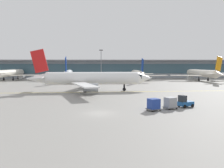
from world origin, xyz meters
The scene contains 12 objects.
ground_plane centered at (0.00, 0.00, 0.00)m, with size 400.00×400.00×0.00m, color gray.
taxiway_centreline_stripe centered at (-2.15, 25.76, 0.00)m, with size 110.00×0.36×0.01m, color yellow.
terminal_concourse centered at (0.00, 88.34, 4.92)m, with size 227.42×11.00×9.60m.
gate_airplane_1 centered at (-41.69, 70.66, 3.18)m, with size 29.68×31.98×10.59m.
gate_airplane_2 centered at (-14.50, 65.69, 3.08)m, with size 28.73×31.01×10.27m.
gate_airplane_3 centered at (16.42, 68.15, 2.94)m, with size 27.57×29.55×9.82m.
gate_airplane_4 centered at (44.93, 65.43, 3.18)m, with size 29.67×31.99×10.59m.
taxiing_regional_jet centered at (-2.59, 27.74, 3.43)m, with size 34.51×32.08×11.44m.
baggage_tug centered at (14.64, 4.07, 0.89)m, with size 2.94×2.40×2.10m.
cargo_dolly_lead centered at (11.76, 2.84, 1.05)m, with size 2.56×2.30×1.94m.
cargo_dolly_trailing centered at (8.68, 1.52, 1.05)m, with size 2.56×2.30×1.94m.
apron_light_mast_1 centered at (-0.23, 81.21, 8.01)m, with size 1.80×0.36×14.63m.
Camera 1 is at (0.61, -33.62, 7.42)m, focal length 36.19 mm.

